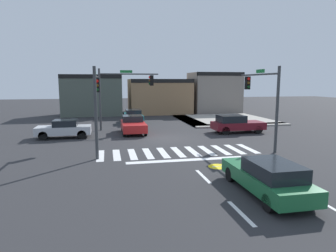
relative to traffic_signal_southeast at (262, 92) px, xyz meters
The scene contains 14 objects.
ground_plane 8.02m from the traffic_signal_southeast, 145.98° to the left, with size 120.00×120.00×0.00m, color #2B2B2D.
crosswalk_near 6.98m from the traffic_signal_southeast, behind, with size 9.98×2.83×0.01m.
lane_markings 9.56m from the traffic_signal_southeast, 122.58° to the right, with size 6.80×18.75×0.01m.
bike_detector_marking 7.20m from the traffic_signal_southeast, 138.29° to the right, with size 1.06×1.06×0.01m.
curb_corner_northeast 14.12m from the traffic_signal_southeast, 79.09° to the left, with size 10.00×10.60×0.15m.
storefront_row 23.21m from the traffic_signal_southeast, 97.89° to the left, with size 24.32×7.00×5.72m.
traffic_signal_southeast is the anchor object (origin of this frame).
traffic_signal_northwest 12.66m from the traffic_signal_southeast, 133.55° to the left, with size 5.43×0.32×5.57m.
traffic_signal_southwest 10.86m from the traffic_signal_southeast, behind, with size 0.32×4.82×5.23m.
car_red 11.16m from the traffic_signal_southeast, 138.42° to the left, with size 1.94×4.17×1.46m.
car_maroon 6.28m from the traffic_signal_southeast, 82.34° to the left, with size 4.43×1.93×1.53m.
car_silver 15.11m from the traffic_signal_southeast, 156.32° to the left, with size 4.14×1.73×1.43m.
car_teal 15.69m from the traffic_signal_southeast, 118.97° to the left, with size 1.77×4.62×1.45m.
car_green 9.62m from the traffic_signal_southeast, 117.11° to the right, with size 1.76×4.73×1.39m.
Camera 1 is at (-4.30, -22.22, 4.36)m, focal length 31.66 mm.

